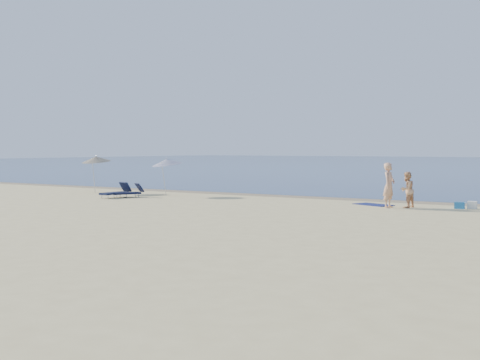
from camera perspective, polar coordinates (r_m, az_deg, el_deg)
name	(u,v)px	position (r m, az deg, el deg)	size (l,w,h in m)	color
ground	(1,254)	(15.73, -21.73, -6.55)	(160.00, 160.00, 0.00)	beige
wet_sand_strip	(325,198)	(31.33, 8.06, -1.70)	(240.00, 1.60, 0.00)	#847254
person_left	(389,185)	(26.63, 13.95, -0.49)	(0.71, 0.47, 1.95)	tan
person_right	(407,190)	(26.89, 15.54, -0.89)	(0.76, 0.59, 1.56)	tan
beach_towel	(373,205)	(27.89, 12.51, -2.29)	(1.71, 0.95, 0.03)	#0F174E
white_bag	(472,205)	(27.34, 21.16, -2.23)	(0.37, 0.32, 0.32)	white
blue_cooler	(460,205)	(27.15, 20.12, -2.27)	(0.41, 0.29, 0.29)	#1F6AAB
umbrella_near	(167,162)	(32.77, -6.94, 1.72)	(2.09, 2.10, 2.14)	silver
umbrella_far	(96,159)	(35.61, -13.47, 1.94)	(1.67, 1.70, 2.24)	silver
lounger_left	(116,192)	(31.98, -11.66, -1.13)	(0.69, 1.82, 0.79)	#151C3A
lounger_right	(129,192)	(31.99, -10.51, -1.15)	(1.22, 1.73, 0.73)	black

